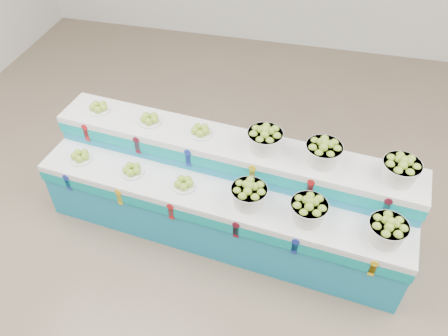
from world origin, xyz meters
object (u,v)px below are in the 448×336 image
at_px(basket_upper_right, 401,170).
at_px(display_stand, 224,194).
at_px(plate_upper_mid, 150,119).
at_px(basket_lower_left, 249,195).

bearing_deg(basket_upper_right, display_stand, -177.74).
bearing_deg(display_stand, plate_upper_mid, 165.48).
relative_size(display_stand, basket_upper_right, 11.01).
xyz_separation_m(display_stand, basket_lower_left, (0.30, -0.26, 0.33)).
relative_size(basket_lower_left, basket_upper_right, 1.00).
bearing_deg(basket_lower_left, plate_upper_mid, 153.08).
bearing_deg(plate_upper_mid, basket_upper_right, -6.15).
height_order(basket_lower_left, basket_upper_right, basket_upper_right).
relative_size(basket_lower_left, plate_upper_mid, 1.45).
distance_m(basket_lower_left, plate_upper_mid, 1.32).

